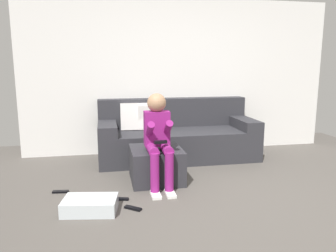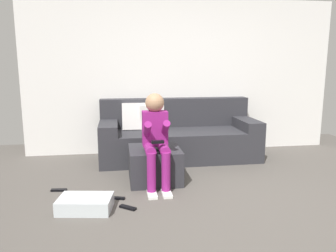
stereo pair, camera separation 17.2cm
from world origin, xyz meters
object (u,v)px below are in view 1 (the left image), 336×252
(ottoman, at_px, (156,165))
(remote_under_side_table, at_px, (60,192))
(remote_by_storage_bin, at_px, (120,199))
(remote_near_ottoman, at_px, (133,208))
(couch_sectional, at_px, (176,136))
(person_seated, at_px, (158,135))
(storage_bin, at_px, (90,205))

(ottoman, relative_size, remote_under_side_table, 3.64)
(remote_by_storage_bin, height_order, remote_under_side_table, same)
(remote_by_storage_bin, bearing_deg, remote_near_ottoman, -48.76)
(couch_sectional, bearing_deg, person_seated, -111.58)
(couch_sectional, distance_m, remote_by_storage_bin, 1.76)
(remote_near_ottoman, distance_m, remote_by_storage_bin, 0.28)
(remote_under_side_table, bearing_deg, storage_bin, -51.12)
(couch_sectional, distance_m, storage_bin, 2.10)
(person_seated, height_order, storage_bin, person_seated)
(ottoman, xyz_separation_m, remote_near_ottoman, (-0.35, -0.76, -0.19))
(remote_near_ottoman, distance_m, remote_under_side_table, 0.94)
(person_seated, relative_size, storage_bin, 2.12)
(remote_near_ottoman, relative_size, remote_by_storage_bin, 0.96)
(storage_bin, height_order, remote_under_side_table, storage_bin)
(remote_near_ottoman, bearing_deg, ottoman, 103.51)
(couch_sectional, height_order, storage_bin, couch_sectional)
(couch_sectional, relative_size, remote_by_storage_bin, 12.42)
(storage_bin, bearing_deg, couch_sectional, 54.65)
(storage_bin, bearing_deg, remote_near_ottoman, -3.41)
(couch_sectional, distance_m, remote_near_ottoman, 1.93)
(ottoman, distance_m, person_seated, 0.44)
(person_seated, relative_size, remote_near_ottoman, 5.96)
(person_seated, distance_m, remote_by_storage_bin, 0.82)
(remote_near_ottoman, height_order, remote_under_side_table, same)
(storage_bin, relative_size, remote_under_side_table, 2.94)
(person_seated, relative_size, remote_under_side_table, 6.22)
(couch_sectional, distance_m, ottoman, 1.07)
(couch_sectional, relative_size, ottoman, 3.70)
(couch_sectional, xyz_separation_m, remote_near_ottoman, (-0.80, -1.73, -0.31))
(ottoman, bearing_deg, couch_sectional, 65.06)
(remote_under_side_table, bearing_deg, couch_sectional, 43.79)
(couch_sectional, xyz_separation_m, remote_under_side_table, (-1.55, -1.15, -0.31))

